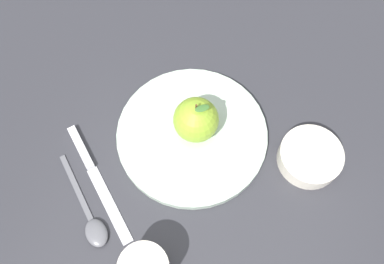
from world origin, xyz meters
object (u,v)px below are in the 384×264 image
(knife, at_px, (93,171))
(spoon, at_px, (92,222))
(dinner_plate, at_px, (192,134))
(apple, at_px, (196,120))
(side_bowl, at_px, (310,156))

(knife, bearing_deg, spoon, -64.22)
(dinner_plate, relative_size, apple, 2.93)
(side_bowl, bearing_deg, dinner_plate, -171.48)
(apple, height_order, knife, apple)
(dinner_plate, distance_m, side_bowl, 0.21)
(apple, bearing_deg, knife, -136.30)
(dinner_plate, xyz_separation_m, spoon, (-0.10, -0.20, -0.00))
(side_bowl, bearing_deg, knife, -155.52)
(apple, xyz_separation_m, spoon, (-0.10, -0.21, -0.05))
(dinner_plate, bearing_deg, knife, -137.43)
(side_bowl, height_order, knife, side_bowl)
(apple, bearing_deg, side_bowl, 6.24)
(knife, relative_size, spoon, 1.27)
(dinner_plate, height_order, apple, apple)
(side_bowl, xyz_separation_m, spoon, (-0.30, -0.23, -0.02))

